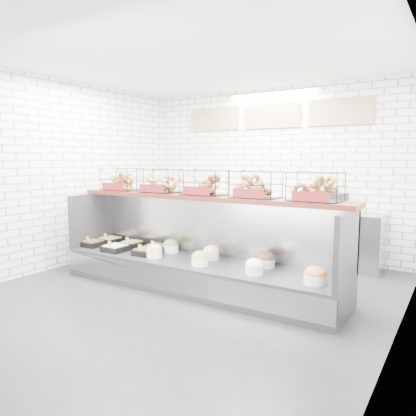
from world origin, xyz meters
The scene contains 5 objects.
ground centered at (0.00, 0.00, 0.00)m, with size 5.50×5.50×0.00m, color black.
room_shell centered at (0.00, 0.60, 2.06)m, with size 5.02×5.51×3.01m.
display_case centered at (-0.01, 0.34, 0.33)m, with size 4.00×0.90×1.20m.
bagel_shelf centered at (0.00, 0.52, 1.38)m, with size 4.10×0.50×0.40m.
prep_counter centered at (-0.01, 2.43, 0.47)m, with size 4.00×0.60×1.20m.
Camera 1 is at (2.99, -4.08, 1.76)m, focal length 35.00 mm.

